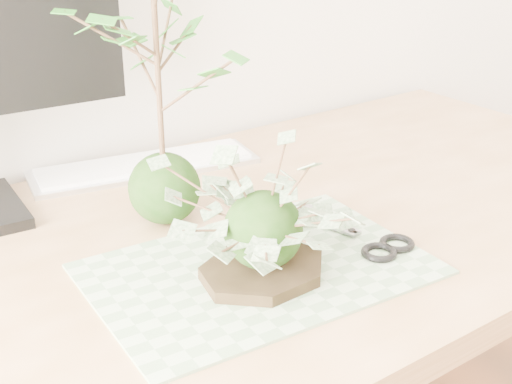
# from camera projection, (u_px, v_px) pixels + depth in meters

# --- Properties ---
(desk) EXTENTS (1.60, 0.70, 0.74)m
(desk) POSITION_uv_depth(u_px,v_px,m) (217.00, 293.00, 1.01)
(desk) COLOR tan
(desk) RESTS_ON ground_plane
(cutting_mat) EXTENTS (0.44, 0.31, 0.00)m
(cutting_mat) POSITION_uv_depth(u_px,v_px,m) (259.00, 269.00, 0.90)
(cutting_mat) COLOR #6A8E64
(cutting_mat) RESTS_ON desk
(stone_dish) EXTENTS (0.18, 0.18, 0.01)m
(stone_dish) POSITION_uv_depth(u_px,v_px,m) (263.00, 270.00, 0.87)
(stone_dish) COLOR black
(stone_dish) RESTS_ON cutting_mat
(ivy_kokedama) EXTENTS (0.30, 0.30, 0.19)m
(ivy_kokedama) POSITION_uv_depth(u_px,v_px,m) (263.00, 195.00, 0.83)
(ivy_kokedama) COLOR black
(ivy_kokedama) RESTS_ON stone_dish
(maple_kokedama) EXTENTS (0.25, 0.25, 0.43)m
(maple_kokedama) POSITION_uv_depth(u_px,v_px,m) (154.00, 9.00, 0.91)
(maple_kokedama) COLOR black
(maple_kokedama) RESTS_ON desk
(keyboard) EXTENTS (0.40, 0.18, 0.01)m
(keyboard) POSITION_uv_depth(u_px,v_px,m) (145.00, 166.00, 1.21)
(keyboard) COLOR silver
(keyboard) RESTS_ON desk
(scissors) EXTENTS (0.09, 0.19, 0.01)m
(scissors) POSITION_uv_depth(u_px,v_px,m) (372.00, 242.00, 0.95)
(scissors) COLOR gray
(scissors) RESTS_ON cutting_mat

